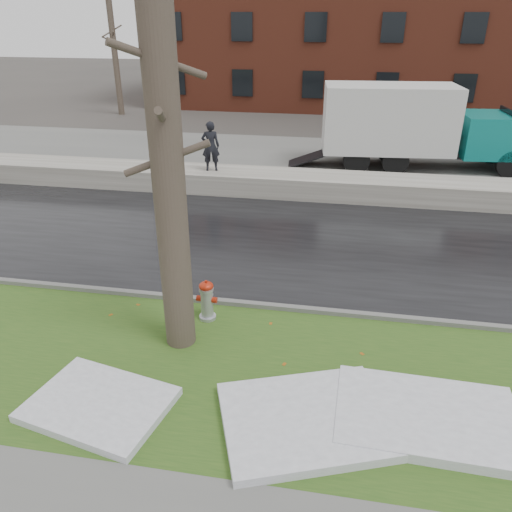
% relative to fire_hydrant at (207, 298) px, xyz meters
% --- Properties ---
extents(ground, '(120.00, 120.00, 0.00)m').
position_rel_fire_hydrant_xyz_m(ground, '(0.59, -0.38, -0.52)').
color(ground, '#47423D').
rests_on(ground, ground).
extents(verge, '(60.00, 4.50, 0.04)m').
position_rel_fire_hydrant_xyz_m(verge, '(0.59, -1.63, -0.50)').
color(verge, '#294C19').
rests_on(verge, ground).
extents(road, '(60.00, 7.00, 0.03)m').
position_rel_fire_hydrant_xyz_m(road, '(0.59, 4.12, -0.51)').
color(road, black).
rests_on(road, ground).
extents(parking_lot, '(60.00, 9.00, 0.03)m').
position_rel_fire_hydrant_xyz_m(parking_lot, '(0.59, 12.62, -0.51)').
color(parking_lot, slate).
rests_on(parking_lot, ground).
extents(curb, '(60.00, 0.15, 0.14)m').
position_rel_fire_hydrant_xyz_m(curb, '(0.59, 0.62, -0.45)').
color(curb, slate).
rests_on(curb, ground).
extents(snowbank, '(60.00, 1.60, 0.75)m').
position_rel_fire_hydrant_xyz_m(snowbank, '(0.59, 8.32, -0.15)').
color(snowbank, '#B1ADA2').
rests_on(snowbank, ground).
extents(brick_building, '(26.00, 12.00, 10.00)m').
position_rel_fire_hydrant_xyz_m(brick_building, '(2.59, 29.62, 4.48)').
color(brick_building, brown).
rests_on(brick_building, ground).
extents(bg_tree_left, '(1.40, 1.62, 6.50)m').
position_rel_fire_hydrant_xyz_m(bg_tree_left, '(-11.41, 21.62, 2.81)').
color(bg_tree_left, brown).
rests_on(bg_tree_left, ground).
extents(bg_tree_center, '(1.40, 1.62, 6.50)m').
position_rel_fire_hydrant_xyz_m(bg_tree_center, '(-5.41, 25.62, 2.81)').
color(bg_tree_center, brown).
rests_on(bg_tree_center, ground).
extents(fire_hydrant, '(0.44, 0.37, 0.90)m').
position_rel_fire_hydrant_xyz_m(fire_hydrant, '(0.00, 0.00, 0.00)').
color(fire_hydrant, '#ABADB4').
rests_on(fire_hydrant, verge).
extents(tree, '(1.47, 1.72, 7.09)m').
position_rel_fire_hydrant_xyz_m(tree, '(-0.31, -0.86, 3.09)').
color(tree, brown).
rests_on(tree, verge).
extents(box_truck, '(9.94, 3.00, 3.29)m').
position_rel_fire_hydrant_xyz_m(box_truck, '(5.27, 12.49, 1.22)').
color(box_truck, black).
rests_on(box_truck, ground).
extents(worker, '(0.72, 0.56, 1.73)m').
position_rel_fire_hydrant_xyz_m(worker, '(-2.04, 8.23, 1.09)').
color(worker, black).
rests_on(worker, snowbank).
extents(snow_patch_near, '(3.13, 2.78, 0.16)m').
position_rel_fire_hydrant_xyz_m(snow_patch_near, '(2.31, -2.64, -0.40)').
color(snow_patch_near, silver).
rests_on(snow_patch_near, verge).
extents(snow_patch_far, '(2.48, 2.02, 0.14)m').
position_rel_fire_hydrant_xyz_m(snow_patch_far, '(-1.06, -2.88, -0.41)').
color(snow_patch_far, silver).
rests_on(snow_patch_far, verge).
extents(snow_patch_side, '(2.86, 1.90, 0.18)m').
position_rel_fire_hydrant_xyz_m(snow_patch_side, '(4.17, -2.27, -0.39)').
color(snow_patch_side, silver).
rests_on(snow_patch_side, verge).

